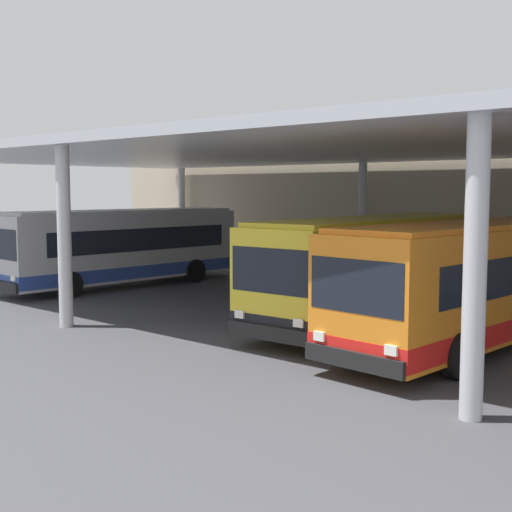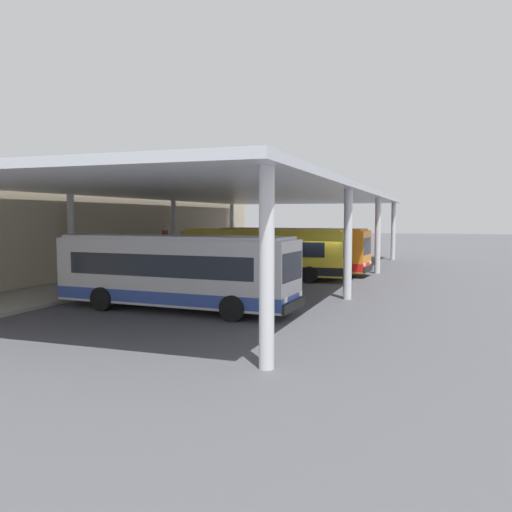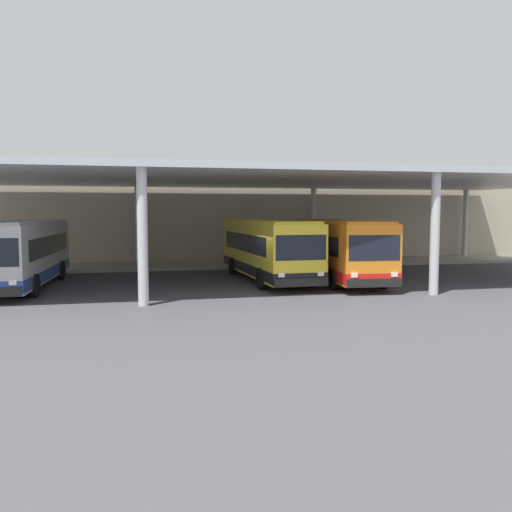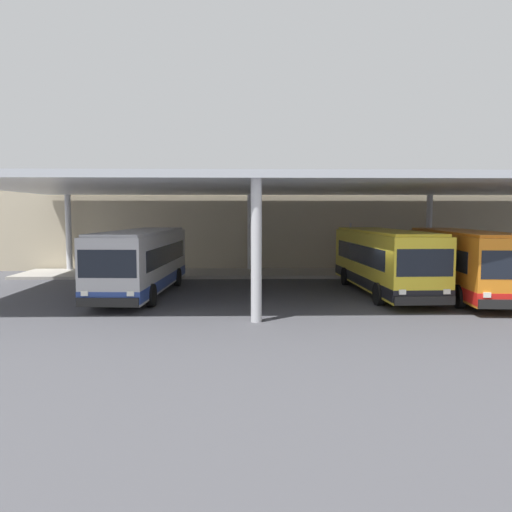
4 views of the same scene
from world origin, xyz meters
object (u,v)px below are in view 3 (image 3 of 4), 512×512
object	(u,v)px
bus_nearest_bay	(22,253)
bus_middle_bay	(338,249)
bench_waiting	(319,254)
banner_sign	(239,237)
bus_second_bay	(267,249)

from	to	relation	value
bus_nearest_bay	bus_middle_bay	distance (m)	15.59
bench_waiting	banner_sign	distance (m)	6.08
bus_nearest_bay	bus_middle_bay	bearing A→B (deg)	-2.92
banner_sign	bus_second_bay	bearing A→B (deg)	-88.60
bus_nearest_bay	banner_sign	size ratio (longest dim) A/B	3.33
bus_middle_bay	bench_waiting	size ratio (longest dim) A/B	5.94
bus_nearest_bay	bench_waiting	world-z (taller)	bus_nearest_bay
banner_sign	bench_waiting	bearing A→B (deg)	8.49
bus_nearest_bay	bus_second_bay	xyz separation A→B (m)	(11.99, 0.10, 0.00)
bus_nearest_bay	bus_middle_bay	world-z (taller)	same
bus_second_bay	bus_middle_bay	world-z (taller)	same
bus_second_bay	bus_middle_bay	size ratio (longest dim) A/B	0.99
bus_middle_bay	bus_nearest_bay	bearing A→B (deg)	177.08
bus_second_bay	bench_waiting	bearing A→B (deg)	54.11
bus_middle_bay	bench_waiting	xyz separation A→B (m)	(2.12, 8.77, -0.99)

